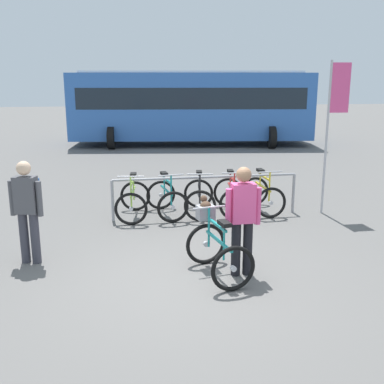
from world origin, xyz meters
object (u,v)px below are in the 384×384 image
at_px(featured_bicycle, 215,243).
at_px(person_with_featured_bike, 243,216).
at_px(bus_distant, 191,103).
at_px(banner_flag, 335,109).
at_px(racked_bike_yellow, 263,195).
at_px(racked_bike_teal, 167,199).
at_px(pedestrian_with_backpack, 27,205).
at_px(racked_bike_lime, 133,200).
at_px(racked_bike_black, 199,198).
at_px(racked_bike_red, 231,196).

height_order(featured_bicycle, person_with_featured_bike, person_with_featured_bike).
bearing_deg(bus_distant, banner_flag, -81.37).
bearing_deg(racked_bike_yellow, banner_flag, -11.26).
bearing_deg(featured_bicycle, racked_bike_yellow, 62.51).
relative_size(racked_bike_teal, banner_flag, 0.38).
distance_m(person_with_featured_bike, pedestrian_with_backpack, 3.33).
height_order(racked_bike_lime, featured_bicycle, featured_bicycle).
bearing_deg(racked_bike_lime, racked_bike_black, 1.63).
relative_size(racked_bike_lime, pedestrian_with_backpack, 0.71).
distance_m(racked_bike_yellow, bus_distant, 10.40).
bearing_deg(featured_bicycle, racked_bike_black, 86.09).
bearing_deg(person_with_featured_bike, racked_bike_red, 80.52).
bearing_deg(racked_bike_teal, pedestrian_with_backpack, -136.51).
relative_size(racked_bike_red, pedestrian_with_backpack, 0.71).
distance_m(racked_bike_lime, racked_bike_yellow, 2.80).
xyz_separation_m(racked_bike_teal, bus_distant, (1.87, 10.36, 1.37)).
bearing_deg(racked_bike_teal, bus_distant, 79.76).
bearing_deg(racked_bike_black, pedestrian_with_backpack, -143.63).
bearing_deg(racked_bike_yellow, pedestrian_with_backpack, -152.85).
xyz_separation_m(racked_bike_black, racked_bike_yellow, (1.40, 0.04, 0.00)).
height_order(racked_bike_lime, banner_flag, banner_flag).
bearing_deg(racked_bike_teal, racked_bike_red, 1.63).
distance_m(racked_bike_lime, featured_bicycle, 3.24).
xyz_separation_m(racked_bike_red, racked_bike_yellow, (0.70, 0.02, 0.00)).
bearing_deg(racked_bike_yellow, featured_bicycle, -117.49).
xyz_separation_m(person_with_featured_bike, bus_distant, (1.00, 13.49, 0.83)).
bearing_deg(racked_bike_lime, racked_bike_red, 1.63).
distance_m(racked_bike_black, featured_bicycle, 3.06).
bearing_deg(bus_distant, racked_bike_teal, -100.24).
xyz_separation_m(racked_bike_teal, pedestrian_with_backpack, (-2.33, -2.21, 0.57)).
xyz_separation_m(racked_bike_teal, banner_flag, (3.48, -0.22, 1.86)).
bearing_deg(bus_distant, racked_bike_yellow, -88.74).
height_order(racked_bike_yellow, person_with_featured_bike, person_with_featured_bike).
xyz_separation_m(racked_bike_lime, racked_bike_black, (1.40, 0.04, 0.00)).
distance_m(racked_bike_red, person_with_featured_bike, 3.26).
bearing_deg(person_with_featured_bike, racked_bike_lime, 116.80).
xyz_separation_m(featured_bicycle, bus_distant, (1.38, 13.40, 1.25)).
relative_size(racked_bike_lime, person_with_featured_bike, 0.71).
xyz_separation_m(racked_bike_black, banner_flag, (2.78, -0.24, 1.86)).
bearing_deg(person_with_featured_bike, pedestrian_with_backpack, 164.07).
relative_size(racked_bike_yellow, bus_distant, 0.11).
relative_size(featured_bicycle, bus_distant, 0.12).
relative_size(person_with_featured_bike, pedestrian_with_backpack, 1.00).
distance_m(racked_bike_teal, pedestrian_with_backpack, 3.27).
height_order(racked_bike_black, banner_flag, banner_flag).
height_order(racked_bike_lime, bus_distant, bus_distant).
xyz_separation_m(bus_distant, banner_flag, (1.61, -10.58, 0.49)).
distance_m(person_with_featured_bike, bus_distant, 13.56).
height_order(racked_bike_teal, pedestrian_with_backpack, pedestrian_with_backpack).
relative_size(racked_bike_black, bus_distant, 0.11).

